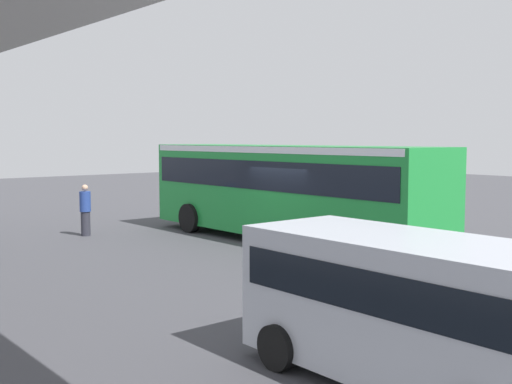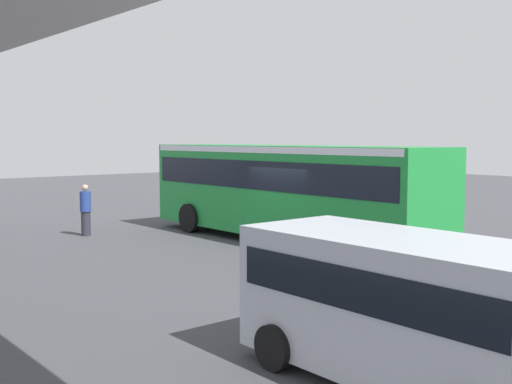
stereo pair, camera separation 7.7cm
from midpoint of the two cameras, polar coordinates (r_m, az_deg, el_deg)
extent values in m
plane|color=#424247|center=(19.39, 3.70, -5.11)|extent=(80.00, 80.00, 0.00)
cube|color=#1E8C38|center=(20.30, 2.82, 0.23)|extent=(11.50, 2.55, 2.86)
cube|color=black|center=(20.26, 2.82, 1.69)|extent=(11.04, 2.59, 0.90)
cube|color=white|center=(20.23, 2.83, 3.94)|extent=(11.27, 2.58, 0.20)
cube|color=black|center=(24.81, -6.26, 1.86)|extent=(0.04, 2.24, 1.20)
cylinder|color=black|center=(22.51, -5.98, -2.39)|extent=(1.04, 0.30, 1.04)
cylinder|color=black|center=(24.02, -0.92, -1.90)|extent=(1.04, 0.30, 1.04)
cylinder|color=black|center=(16.98, 8.09, -4.81)|extent=(1.04, 0.30, 1.04)
cylinder|color=black|center=(18.93, 13.28, -3.89)|extent=(1.04, 0.30, 1.04)
cube|color=#B7BCC6|center=(8.80, 13.85, -10.11)|extent=(4.80, 1.95, 1.86)
cube|color=black|center=(8.72, 13.90, -7.84)|extent=(4.42, 1.98, 0.56)
cylinder|color=black|center=(9.35, 1.96, -14.05)|extent=(0.68, 0.22, 0.68)
cylinder|color=black|center=(10.69, 9.93, -11.67)|extent=(0.68, 0.22, 0.68)
cylinder|color=#2D2D38|center=(22.42, -15.24, -2.81)|extent=(0.32, 0.32, 0.85)
cylinder|color=navy|center=(22.33, -15.29, -0.84)|extent=(0.38, 0.38, 0.70)
sphere|color=tan|center=(22.29, -15.31, 0.39)|extent=(0.22, 0.22, 0.22)
cube|color=silver|center=(18.42, 17.06, -5.85)|extent=(2.00, 0.20, 0.01)
cube|color=silver|center=(20.83, 7.78, -4.44)|extent=(2.00, 0.20, 0.01)
cube|color=silver|center=(23.67, 0.59, -3.26)|extent=(2.00, 0.20, 0.01)
camera|label=1|loc=(0.04, -89.89, 0.01)|focal=43.60mm
camera|label=2|loc=(0.04, 90.11, -0.01)|focal=43.60mm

